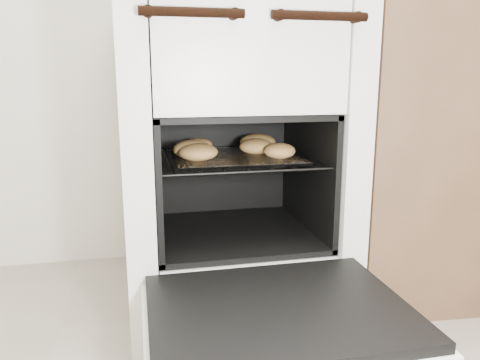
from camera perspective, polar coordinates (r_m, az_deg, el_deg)
The scene contains 6 objects.
stove at distance 1.45m, azimuth -1.32°, elevation 3.32°, with size 0.63×0.70×0.97m.
oven_door at distance 1.04m, azimuth 4.69°, elevation -15.92°, with size 0.57×0.44×0.04m.
oven_rack at distance 1.39m, azimuth -0.75°, elevation 2.69°, with size 0.46×0.44×0.01m.
foil_sheet at distance 1.37m, azimuth -0.57°, elevation 2.81°, with size 0.36×0.32×0.01m, color silver.
baked_rolls at distance 1.37m, azimuth -1.30°, elevation 4.02°, with size 0.37×0.30×0.05m.
counter at distance 1.82m, azimuth 26.27°, elevation 4.44°, with size 0.98×0.65×0.98m, color brown.
Camera 1 is at (-0.42, -0.26, 0.71)m, focal length 35.00 mm.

